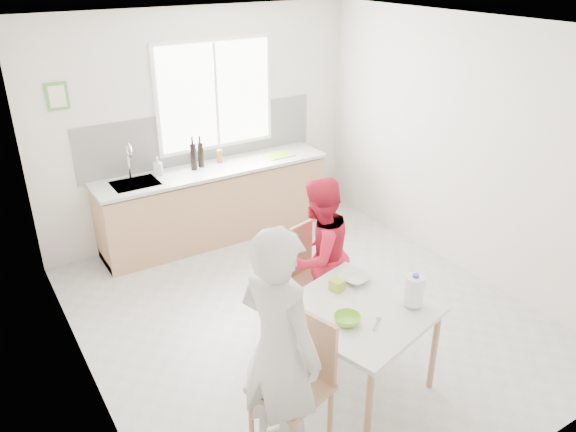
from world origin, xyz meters
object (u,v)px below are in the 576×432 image
bowl_white (355,278)px  milk_jug (415,290)px  wine_bottle_a (193,157)px  wine_bottle_b (201,155)px  chair_far (306,277)px  dining_table (357,318)px  chair_left (298,377)px  person_white (279,350)px  bowl_green (347,320)px  person_red (318,256)px

bowl_white → milk_jug: 0.54m
wine_bottle_a → wine_bottle_b: wine_bottle_a is taller
chair_far → dining_table: bearing=-112.9°
chair_far → wine_bottle_b: bearing=74.8°
chair_left → chair_far: size_ratio=0.99×
dining_table → bowl_white: (0.22, 0.32, 0.11)m
chair_left → milk_jug: (1.04, -0.01, 0.36)m
person_white → bowl_white: size_ratio=7.62×
dining_table → bowl_white: 0.41m
dining_table → bowl_green: bowl_green is taller
chair_far → wine_bottle_b: size_ratio=3.39×
chair_left → wine_bottle_a: size_ratio=3.14×
bowl_white → dining_table: bearing=-125.0°
milk_jug → wine_bottle_a: bearing=81.4°
person_white → milk_jug: (1.22, 0.04, 0.02)m
wine_bottle_b → person_white: bearing=-105.9°
chair_left → bowl_white: size_ratio=4.27×
dining_table → wine_bottle_a: (0.01, 3.08, 0.38)m
chair_left → wine_bottle_b: 3.43m
person_white → milk_jug: bearing=-103.3°
chair_left → person_red: size_ratio=0.67×
bowl_green → wine_bottle_a: bearing=86.6°
dining_table → chair_far: 0.91m
person_white → bowl_green: person_white is taller
bowl_green → bowl_white: size_ratio=0.85×
milk_jug → wine_bottle_b: 3.33m
chair_far → person_red: bearing=-26.0°
bowl_green → person_red: bearing=66.8°
dining_table → bowl_white: bowl_white is taller
wine_bottle_a → milk_jug: bearing=-83.5°
chair_far → person_white: person_white is taller
chair_left → wine_bottle_b: (0.77, 3.31, 0.52)m
person_white → bowl_white: 1.19m
person_red → bowl_white: (-0.01, -0.55, 0.06)m
wine_bottle_a → bowl_green: bearing=-93.4°
bowl_white → milk_jug: milk_jug is taller
person_red → wine_bottle_b: bearing=-102.3°
wine_bottle_a → chair_left: bearing=-101.5°
chair_left → bowl_white: bearing=104.4°
person_red → bowl_white: bearing=73.8°
person_white → person_red: 1.53m
milk_jug → wine_bottle_b: wine_bottle_b is taller
wine_bottle_a → chair_far: bearing=-87.1°
bowl_green → milk_jug: size_ratio=0.78×
bowl_green → person_white: bearing=-169.2°
chair_far → bowl_white: bearing=-95.0°
chair_far → person_white: (-0.95, -1.12, 0.34)m
dining_table → wine_bottle_b: wine_bottle_b is taller
wine_bottle_b → person_red: bearing=-87.2°
dining_table → chair_left: (-0.65, -0.18, -0.14)m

